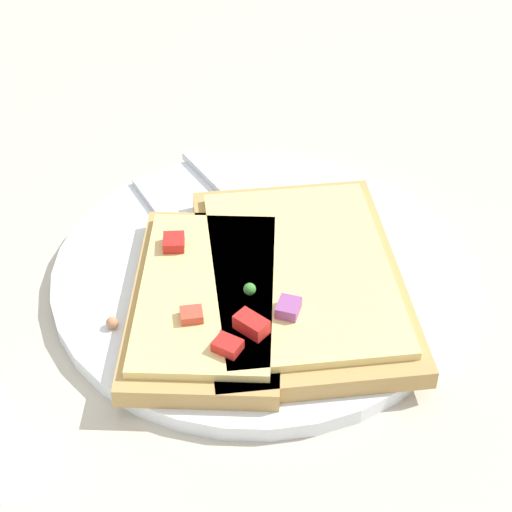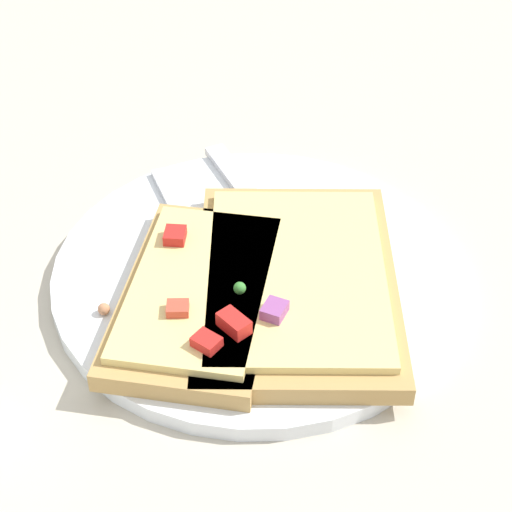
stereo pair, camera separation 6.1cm
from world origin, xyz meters
TOP-DOWN VIEW (x-y plane):
  - ground_plane at (0.00, 0.00)m, footprint 4.00×4.00m
  - plate at (0.00, 0.00)m, footprint 0.29×0.29m
  - fork at (0.03, 0.01)m, footprint 0.17×0.16m
  - knife at (0.03, -0.06)m, footprint 0.17×0.14m
  - pizza_slice_main at (-0.04, 0.01)m, footprint 0.21×0.24m
  - pizza_slice_corner at (0.02, 0.05)m, footprint 0.15×0.20m
  - crumb_scatter at (-0.02, 0.05)m, footprint 0.16×0.18m

SIDE VIEW (x-z plane):
  - ground_plane at x=0.00m, z-range 0.00..0.00m
  - plate at x=0.00m, z-range 0.00..0.01m
  - fork at x=0.03m, z-range 0.01..0.02m
  - knife at x=0.03m, z-range 0.01..0.02m
  - crumb_scatter at x=-0.02m, z-range 0.01..0.02m
  - pizza_slice_main at x=-0.04m, z-range 0.01..0.04m
  - pizza_slice_corner at x=0.02m, z-range 0.01..0.04m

